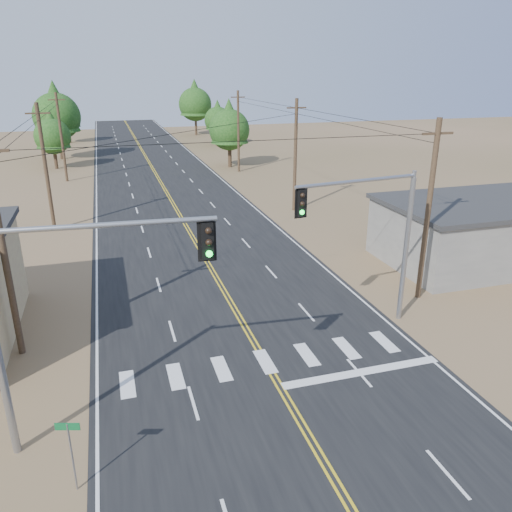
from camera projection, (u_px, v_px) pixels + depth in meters
name	position (u px, v px, depth m)	size (l,w,h in m)	color
ground	(346.00, 500.00, 15.08)	(220.00, 220.00, 0.00)	#946F4F
road	(186.00, 225.00, 42.01)	(15.00, 200.00, 0.02)	black
building_right	(495.00, 231.00, 33.89)	(15.00, 8.00, 4.00)	gray
utility_pole_left_near	(3.00, 248.00, 21.24)	(1.80, 0.30, 10.00)	#4C3826
utility_pole_left_mid	(46.00, 167.00, 39.19)	(1.80, 0.30, 10.00)	#4C3826
utility_pole_left_far	(61.00, 137.00, 57.14)	(1.80, 0.30, 10.00)	#4C3826
utility_pole_right_near	(428.00, 211.00, 26.92)	(1.80, 0.30, 10.00)	#4C3826
utility_pole_right_mid	(295.00, 155.00, 44.87)	(1.80, 0.30, 10.00)	#4C3826
utility_pole_right_far	(238.00, 131.00, 62.82)	(1.80, 0.30, 10.00)	#4C3826
signal_mast_left	(61.00, 300.00, 15.55)	(7.20, 0.95, 8.04)	gray
signal_mast_right	(378.00, 227.00, 23.65)	(6.50, 1.26, 7.78)	gray
street_sign	(70.00, 446.00, 14.90)	(0.72, 0.24, 2.50)	gray
tree_left_near	(52.00, 133.00, 64.83)	(4.61, 4.61, 7.68)	#3F2D1E
tree_left_mid	(56.00, 111.00, 71.39)	(6.65, 6.65, 11.08)	#3F2D1E
tree_left_far	(67.00, 116.00, 89.21)	(4.66, 4.66, 7.76)	#3F2D1E
tree_right_near	(229.00, 126.00, 65.80)	(5.36, 5.36, 8.94)	#3F2D1E
tree_right_mid	(218.00, 117.00, 86.10)	(4.61, 4.61, 7.68)	#3F2D1E
tree_right_far	(195.00, 101.00, 99.45)	(6.52, 6.52, 10.86)	#3F2D1E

